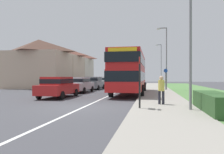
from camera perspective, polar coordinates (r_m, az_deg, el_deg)
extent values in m
plane|color=#424247|center=(11.51, -7.71, -8.04)|extent=(120.00, 120.00, 0.00)
cube|color=silver|center=(19.23, -0.24, -4.74)|extent=(0.14, 60.00, 0.01)
cube|color=gray|center=(16.92, 12.64, -5.22)|extent=(3.20, 68.00, 0.12)
cube|color=#517F42|center=(17.62, 26.82, -5.08)|extent=(6.00, 68.00, 0.08)
cube|color=#2D5128|center=(10.49, 25.73, -6.37)|extent=(1.10, 4.06, 0.90)
cube|color=red|center=(20.05, 4.80, -0.76)|extent=(2.50, 10.75, 1.65)
cube|color=red|center=(20.09, 4.80, 3.80)|extent=(2.45, 10.54, 1.55)
cube|color=black|center=(20.05, 4.80, 0.18)|extent=(2.52, 10.81, 0.76)
cube|color=black|center=(20.09, 4.80, 4.02)|extent=(2.52, 10.81, 0.72)
cube|color=gold|center=(14.87, 2.76, 7.03)|extent=(2.00, 0.08, 0.44)
cylinder|color=black|center=(23.53, 2.56, -2.64)|extent=(0.30, 1.00, 1.00)
cylinder|color=black|center=(23.32, 8.66, -2.67)|extent=(0.30, 1.00, 1.00)
cylinder|color=black|center=(17.33, -0.30, -3.63)|extent=(0.30, 1.00, 1.00)
cylinder|color=black|center=(17.04, 8.01, -3.70)|extent=(0.30, 1.00, 1.00)
cube|color=#B21E1E|center=(17.19, -14.02, -3.13)|extent=(1.81, 4.53, 0.72)
cube|color=#B21E1E|center=(16.96, -14.34, -0.96)|extent=(1.59, 2.49, 0.59)
cube|color=black|center=(16.96, -14.34, -1.06)|extent=(1.63, 2.52, 0.33)
cylinder|color=black|center=(18.85, -14.70, -3.94)|extent=(0.20, 0.60, 0.60)
cylinder|color=black|center=(18.17, -9.63, -4.09)|extent=(0.20, 0.60, 0.60)
cylinder|color=black|center=(16.36, -18.90, -4.56)|extent=(0.20, 0.60, 0.60)
cylinder|color=black|center=(15.57, -13.19, -4.80)|extent=(0.20, 0.60, 0.60)
cube|color=#B7B7BC|center=(22.27, -8.49, -2.42)|extent=(1.76, 4.60, 0.70)
cube|color=#B7B7BC|center=(22.03, -8.68, -0.79)|extent=(1.55, 2.53, 0.57)
cube|color=black|center=(22.03, -8.68, -0.86)|extent=(1.59, 2.55, 0.32)
cylinder|color=black|center=(23.91, -9.34, -3.08)|extent=(0.20, 0.60, 0.60)
cylinder|color=black|center=(23.39, -5.35, -3.15)|extent=(0.20, 0.60, 0.60)
cylinder|color=black|center=(21.26, -11.95, -3.48)|extent=(0.20, 0.60, 0.60)
cylinder|color=black|center=(20.66, -7.50, -3.58)|extent=(0.20, 0.60, 0.60)
cube|color=slate|center=(27.47, -4.79, -1.91)|extent=(1.84, 4.47, 0.72)
cube|color=slate|center=(27.24, -4.91, -0.56)|extent=(1.62, 2.46, 0.59)
cube|color=black|center=(27.24, -4.91, -0.62)|extent=(1.65, 2.48, 0.33)
cylinder|color=black|center=(29.06, -5.78, -2.51)|extent=(0.20, 0.60, 0.60)
cylinder|color=black|center=(28.61, -2.31, -2.55)|extent=(0.20, 0.60, 0.60)
cylinder|color=black|center=(26.41, -7.46, -2.78)|extent=(0.20, 0.60, 0.60)
cylinder|color=black|center=(25.92, -3.67, -2.83)|extent=(0.20, 0.60, 0.60)
cube|color=silver|center=(32.90, -2.36, -1.59)|extent=(1.83, 4.33, 0.71)
cube|color=silver|center=(32.68, -2.45, -0.46)|extent=(1.61, 2.38, 0.58)
cube|color=black|center=(32.68, -2.45, -0.51)|extent=(1.65, 2.41, 0.33)
cylinder|color=black|center=(34.43, -3.33, -2.10)|extent=(0.20, 0.60, 0.60)
cylinder|color=black|center=(34.04, -0.38, -2.13)|extent=(0.20, 0.60, 0.60)
cylinder|color=black|center=(31.83, -4.48, -2.28)|extent=(0.20, 0.60, 0.60)
cylinder|color=black|center=(31.41, -1.30, -2.32)|extent=(0.20, 0.60, 0.60)
cylinder|color=#23232D|center=(12.05, 12.53, -5.64)|extent=(0.14, 0.14, 0.85)
cylinder|color=#23232D|center=(12.05, 13.49, -5.64)|extent=(0.14, 0.14, 0.85)
cylinder|color=#D1C14C|center=(12.00, 13.01, -2.19)|extent=(0.34, 0.34, 0.60)
sphere|color=tan|center=(11.99, 13.01, -0.23)|extent=(0.22, 0.22, 0.22)
cylinder|color=black|center=(10.33, 7.38, -1.73)|extent=(0.09, 0.09, 2.60)
cube|color=red|center=(10.35, 7.38, 4.37)|extent=(0.04, 0.44, 0.32)
cube|color=black|center=(10.34, 7.38, -0.34)|extent=(0.06, 0.52, 0.68)
cylinder|color=slate|center=(24.88, 14.11, -1.23)|extent=(0.08, 0.08, 2.10)
cylinder|color=blue|center=(24.89, 14.11, 1.65)|extent=(0.44, 0.03, 0.44)
cylinder|color=slate|center=(10.75, 20.19, 13.90)|extent=(0.12, 0.12, 8.39)
cylinder|color=slate|center=(25.82, 14.32, 4.66)|extent=(0.12, 0.12, 7.36)
cube|color=slate|center=(26.33, 13.32, 12.57)|extent=(0.90, 0.10, 0.10)
cube|color=silver|center=(26.30, 12.32, 12.43)|extent=(0.36, 0.20, 0.14)
cylinder|color=slate|center=(44.37, 12.97, 3.25)|extent=(0.12, 0.12, 8.12)
cube|color=slate|center=(44.75, 12.39, 8.38)|extent=(0.90, 0.10, 0.10)
cube|color=silver|center=(44.72, 11.81, 8.30)|extent=(0.36, 0.20, 0.14)
cube|color=#C1A88E|center=(31.74, -18.97, 1.71)|extent=(7.88, 5.81, 5.04)
pyramid|color=#4C3328|center=(32.02, -18.98, 7.84)|extent=(7.88, 5.81, 1.80)
cube|color=#C1A88E|center=(37.01, -14.46, 1.48)|extent=(7.88, 5.81, 5.04)
pyramid|color=brown|center=(37.25, -14.47, 6.75)|extent=(7.88, 5.81, 1.80)
cube|color=beige|center=(42.46, -11.09, 1.31)|extent=(7.88, 5.81, 5.04)
pyramid|color=brown|center=(42.67, -11.10, 5.90)|extent=(7.88, 5.81, 1.80)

